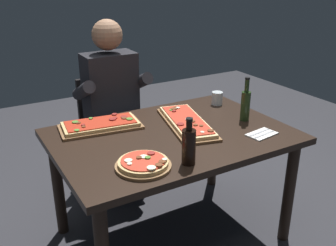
# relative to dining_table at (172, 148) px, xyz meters

# --- Properties ---
(ground_plane) EXTENTS (6.40, 6.40, 0.00)m
(ground_plane) POSITION_rel_dining_table_xyz_m (0.00, 0.00, -0.64)
(ground_plane) COLOR #2D2D33
(dining_table) EXTENTS (1.40, 0.96, 0.74)m
(dining_table) POSITION_rel_dining_table_xyz_m (0.00, 0.00, 0.00)
(dining_table) COLOR black
(dining_table) RESTS_ON ground_plane
(pizza_rectangular_front) EXTENTS (0.52, 0.30, 0.05)m
(pizza_rectangular_front) POSITION_rel_dining_table_xyz_m (-0.34, 0.29, 0.12)
(pizza_rectangular_front) COLOR brown
(pizza_rectangular_front) RESTS_ON dining_table
(pizza_rectangular_left) EXTENTS (0.37, 0.63, 0.05)m
(pizza_rectangular_left) POSITION_rel_dining_table_xyz_m (0.14, 0.07, 0.12)
(pizza_rectangular_left) COLOR brown
(pizza_rectangular_left) RESTS_ON dining_table
(pizza_round_far) EXTENTS (0.28, 0.28, 0.05)m
(pizza_round_far) POSITION_rel_dining_table_xyz_m (-0.34, -0.29, 0.12)
(pizza_round_far) COLOR olive
(pizza_round_far) RESTS_ON dining_table
(wine_bottle_dark) EXTENTS (0.06, 0.06, 0.29)m
(wine_bottle_dark) POSITION_rel_dining_table_xyz_m (0.52, -0.05, 0.21)
(wine_bottle_dark) COLOR #233819
(wine_bottle_dark) RESTS_ON dining_table
(oil_bottle_amber) EXTENTS (0.07, 0.07, 0.25)m
(oil_bottle_amber) POSITION_rel_dining_table_xyz_m (-0.12, -0.37, 0.20)
(oil_bottle_amber) COLOR black
(oil_bottle_amber) RESTS_ON dining_table
(tumbler_near_camera) EXTENTS (0.08, 0.08, 0.09)m
(tumbler_near_camera) POSITION_rel_dining_table_xyz_m (0.55, 0.29, 0.14)
(tumbler_near_camera) COLOR silver
(tumbler_near_camera) RESTS_ON dining_table
(napkin_cutlery_set) EXTENTS (0.19, 0.13, 0.01)m
(napkin_cutlery_set) POSITION_rel_dining_table_xyz_m (0.45, -0.28, 0.10)
(napkin_cutlery_set) COLOR white
(napkin_cutlery_set) RESTS_ON dining_table
(diner_chair) EXTENTS (0.44, 0.44, 0.87)m
(diner_chair) POSITION_rel_dining_table_xyz_m (-0.07, 0.86, -0.16)
(diner_chair) COLOR black
(diner_chair) RESTS_ON ground_plane
(seated_diner) EXTENTS (0.53, 0.41, 1.33)m
(seated_diner) POSITION_rel_dining_table_xyz_m (-0.07, 0.74, 0.10)
(seated_diner) COLOR #23232D
(seated_diner) RESTS_ON ground_plane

